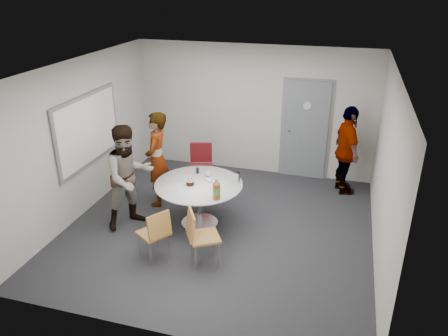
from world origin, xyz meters
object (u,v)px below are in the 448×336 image
(person_right, at_px, (347,151))
(person_left, at_px, (129,177))
(table, at_px, (200,190))
(whiteboard, at_px, (88,130))
(chair_near_right, at_px, (198,233))
(door, at_px, (305,130))
(chair_far, at_px, (201,162))
(chair_near_left, at_px, (156,231))
(person_main, at_px, (157,159))

(person_right, bearing_deg, person_left, 103.00)
(table, distance_m, person_right, 3.01)
(whiteboard, height_order, chair_near_right, whiteboard)
(chair_near_right, bearing_deg, door, 132.36)
(chair_near_right, xyz_separation_m, person_right, (1.95, 3.01, 0.33))
(person_left, distance_m, person_right, 4.09)
(whiteboard, distance_m, chair_far, 2.20)
(table, xyz_separation_m, chair_near_right, (0.33, -1.07, -0.13))
(chair_near_left, height_order, person_main, person_main)
(person_left, xyz_separation_m, person_right, (3.41, 2.25, -0.02))
(door, distance_m, whiteboard, 4.25)
(table, height_order, person_left, person_left)
(whiteboard, distance_m, person_left, 1.25)
(chair_near_left, bearing_deg, table, 19.11)
(table, xyz_separation_m, person_left, (-1.13, -0.31, 0.23))
(chair_near_right, bearing_deg, chair_far, 167.54)
(chair_far, height_order, person_main, person_main)
(door, bearing_deg, chair_near_right, -107.30)
(table, height_order, chair_near_right, table)
(whiteboard, distance_m, chair_near_left, 2.45)
(door, xyz_separation_m, person_right, (0.85, -0.53, -0.16))
(person_right, bearing_deg, chair_far, 82.80)
(chair_near_right, xyz_separation_m, person_left, (-1.46, 0.76, 0.35))
(door, relative_size, whiteboard, 1.12)
(whiteboard, height_order, table, whiteboard)
(chair_near_right, relative_size, person_left, 0.49)
(person_left, bearing_deg, whiteboard, 100.63)
(person_main, bearing_deg, person_right, 104.63)
(person_right, bearing_deg, person_main, 92.88)
(table, relative_size, person_left, 0.82)
(whiteboard, height_order, chair_far, whiteboard)
(chair_far, bearing_deg, person_left, 49.95)
(chair_near_right, height_order, person_right, person_right)
(whiteboard, relative_size, table, 1.30)
(chair_far, bearing_deg, chair_near_left, 76.34)
(chair_near_left, relative_size, person_left, 0.47)
(table, xyz_separation_m, person_main, (-1.00, 0.53, 0.22))
(door, relative_size, chair_far, 2.24)
(whiteboard, bearing_deg, door, 32.66)
(table, height_order, chair_far, table)
(door, height_order, person_left, door)
(table, bearing_deg, chair_near_left, -104.63)
(door, relative_size, person_right, 1.22)
(person_main, bearing_deg, person_left, -17.18)
(door, xyz_separation_m, chair_near_left, (-1.74, -3.62, -0.52))
(person_main, distance_m, person_left, 0.85)
(door, height_order, chair_near_right, door)
(door, bearing_deg, table, -120.11)
(chair_near_right, distance_m, chair_far, 2.50)
(chair_far, bearing_deg, person_right, 176.41)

